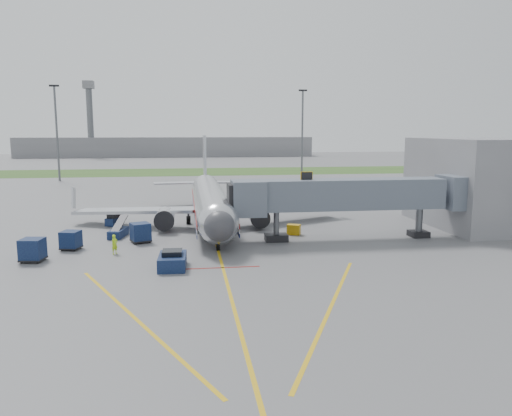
{
  "coord_description": "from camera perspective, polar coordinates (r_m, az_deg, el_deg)",
  "views": [
    {
      "loc": [
        -2.77,
        -42.83,
        10.95
      ],
      "look_at": [
        4.12,
        6.13,
        3.2
      ],
      "focal_mm": 35.0,
      "sensor_mm": 36.0,
      "label": 1
    }
  ],
  "objects": [
    {
      "name": "jet_bridge",
      "position": [
        50.73,
        10.0,
        1.43
      ],
      "size": [
        25.3,
        4.0,
        6.9
      ],
      "color": "slate",
      "rests_on": "ground"
    },
    {
      "name": "grass_strip",
      "position": [
        133.31,
        -6.81,
        4.14
      ],
      "size": [
        300.0,
        25.0,
        0.01
      ],
      "primitive_type": "cube",
      "color": "#2D4C1E",
      "rests_on": "ground"
    },
    {
      "name": "light_mast_left",
      "position": [
        116.07,
        -21.81,
        8.2
      ],
      "size": [
        2.0,
        0.44,
        20.4
      ],
      "color": "#595B60",
      "rests_on": "ground"
    },
    {
      "name": "baggage_cart_c",
      "position": [
        49.2,
        -20.41,
        -3.46
      ],
      "size": [
        1.99,
        1.99,
        1.74
      ],
      "color": "#0B1033",
      "rests_on": "ground"
    },
    {
      "name": "light_mast_right",
      "position": [
        121.06,
        5.31,
        8.79
      ],
      "size": [
        2.0,
        0.44,
        20.4
      ],
      "color": "#595B60",
      "rests_on": "ground"
    },
    {
      "name": "ground",
      "position": [
        44.29,
        -4.2,
        -5.43
      ],
      "size": [
        400.0,
        400.0,
        0.0
      ],
      "primitive_type": "plane",
      "color": "#565659",
      "rests_on": "ground"
    },
    {
      "name": "apron_markings",
      "position": [
        37.19,
        -3.42,
        -8.23
      ],
      "size": [
        21.52,
        50.0,
        0.01
      ],
      "color": "gold",
      "rests_on": "ground"
    },
    {
      "name": "pushback_tug",
      "position": [
        40.68,
        -9.53,
        -5.94
      ],
      "size": [
        2.28,
        3.59,
        1.46
      ],
      "color": "#0B1033",
      "rests_on": "ground"
    },
    {
      "name": "distant_terminal",
      "position": [
        213.07,
        -10.03,
        6.91
      ],
      "size": [
        120.0,
        14.0,
        8.0
      ],
      "primitive_type": "cube",
      "color": "slate",
      "rests_on": "ground"
    },
    {
      "name": "baggage_cart_a",
      "position": [
        46.02,
        -24.18,
        -4.39
      ],
      "size": [
        2.06,
        2.06,
        1.95
      ],
      "color": "#0B1033",
      "rests_on": "ground"
    },
    {
      "name": "airliner",
      "position": [
        58.73,
        -5.23,
        0.74
      ],
      "size": [
        32.1,
        35.67,
        10.25
      ],
      "color": "silver",
      "rests_on": "ground"
    },
    {
      "name": "control_tower",
      "position": [
        211.23,
        -18.46,
        10.19
      ],
      "size": [
        4.0,
        4.0,
        30.0
      ],
      "color": "#595B60",
      "rests_on": "ground"
    },
    {
      "name": "terminal",
      "position": [
        62.45,
        23.71,
        2.69
      ],
      "size": [
        10.0,
        16.0,
        10.0
      ],
      "primitive_type": "cube",
      "color": "slate",
      "rests_on": "ground"
    },
    {
      "name": "ground_power_cart",
      "position": [
        52.88,
        4.33,
        -2.48
      ],
      "size": [
        1.6,
        1.37,
        1.08
      ],
      "color": "#C9930B",
      "rests_on": "ground"
    },
    {
      "name": "baggage_cart_b",
      "position": [
        50.33,
        -13.06,
        -2.75
      ],
      "size": [
        2.3,
        2.3,
        1.93
      ],
      "color": "#0B1033",
      "rests_on": "ground"
    },
    {
      "name": "belt_loader",
      "position": [
        53.62,
        -15.45,
        -2.68
      ],
      "size": [
        1.86,
        4.1,
        1.94
      ],
      "color": "#0B1033",
      "rests_on": "ground"
    },
    {
      "name": "baggage_tug",
      "position": [
        60.11,
        -15.91,
        -1.28
      ],
      "size": [
        1.93,
        2.44,
        1.51
      ],
      "color": "#0B1033",
      "rests_on": "ground"
    },
    {
      "name": "ramp_worker",
      "position": [
        46.24,
        -15.85,
        -4.02
      ],
      "size": [
        0.74,
        0.75,
        1.75
      ],
      "primitive_type": "imported",
      "rotation": [
        0.0,
        0.0,
        0.82
      ],
      "color": "#B0E41A",
      "rests_on": "ground"
    }
  ]
}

